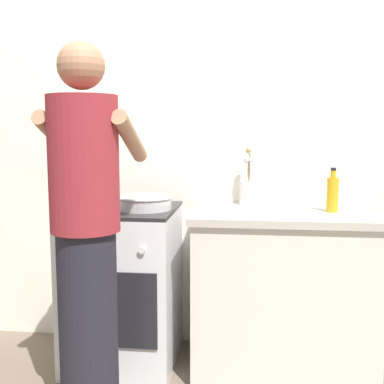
% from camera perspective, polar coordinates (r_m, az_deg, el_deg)
% --- Properties ---
extents(ground, '(6.00, 6.00, 0.00)m').
position_cam_1_polar(ground, '(2.81, -1.39, -21.00)').
color(ground, '#6B5B4C').
extents(back_wall, '(3.20, 0.10, 2.50)m').
position_cam_1_polar(back_wall, '(2.95, 3.77, 5.72)').
color(back_wall, silver).
rests_on(back_wall, ground).
extents(countertop, '(1.00, 0.60, 0.90)m').
position_cam_1_polar(countertop, '(2.75, 10.70, -11.48)').
color(countertop, silver).
rests_on(countertop, ground).
extents(stove_range, '(0.60, 0.62, 0.90)m').
position_cam_1_polar(stove_range, '(2.83, -8.16, -10.93)').
color(stove_range, silver).
rests_on(stove_range, ground).
extents(pot, '(0.25, 0.18, 0.12)m').
position_cam_1_polar(pot, '(2.71, -11.44, -0.71)').
color(pot, '#B2B2B7').
rests_on(pot, stove_range).
extents(mixing_bowl, '(0.31, 0.31, 0.08)m').
position_cam_1_polar(mixing_bowl, '(2.65, -5.61, -1.18)').
color(mixing_bowl, '#B7B7BC').
rests_on(mixing_bowl, stove_range).
extents(utensil_crock, '(0.10, 0.10, 0.33)m').
position_cam_1_polar(utensil_crock, '(2.81, 6.69, 0.45)').
color(utensil_crock, silver).
rests_on(utensil_crock, countertop).
extents(oil_bottle, '(0.06, 0.06, 0.24)m').
position_cam_1_polar(oil_bottle, '(2.65, 16.38, -0.18)').
color(oil_bottle, gold).
rests_on(oil_bottle, countertop).
extents(person, '(0.41, 0.50, 1.70)m').
position_cam_1_polar(person, '(2.15, -12.45, -5.55)').
color(person, black).
rests_on(person, ground).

